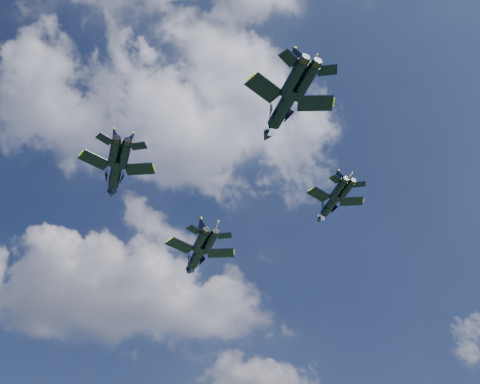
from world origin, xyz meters
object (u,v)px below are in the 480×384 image
(jet_right, at_px, (330,205))
(jet_slot, at_px, (282,109))
(jet_lead, at_px, (197,256))
(jet_left, at_px, (115,174))

(jet_right, relative_size, jet_slot, 0.81)
(jet_lead, height_order, jet_left, jet_lead)
(jet_left, height_order, jet_right, jet_right)
(jet_right, bearing_deg, jet_lead, 131.79)
(jet_right, distance_m, jet_slot, 25.67)
(jet_left, distance_m, jet_slot, 27.92)
(jet_lead, distance_m, jet_right, 28.11)
(jet_lead, relative_size, jet_right, 1.29)
(jet_left, height_order, jet_slot, jet_slot)
(jet_left, bearing_deg, jet_right, 1.10)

